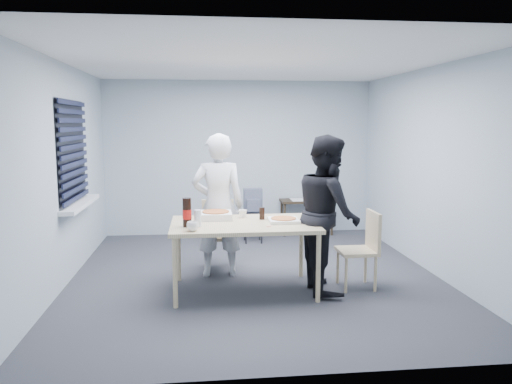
{
  "coord_description": "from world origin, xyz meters",
  "views": [
    {
      "loc": [
        -0.66,
        -5.98,
        1.89
      ],
      "look_at": [
        0.02,
        0.1,
        1.04
      ],
      "focal_mm": 35.0,
      "sensor_mm": 36.0,
      "label": 1
    }
  ],
  "objects": [
    {
      "name": "mug_b",
      "position": [
        -0.17,
        -0.23,
        0.83
      ],
      "size": [
        0.1,
        0.1,
        0.09
      ],
      "primitive_type": "imported",
      "color": "white",
      "rests_on": "dining_table"
    },
    {
      "name": "stool",
      "position": [
        0.16,
        1.79,
        0.35
      ],
      "size": [
        0.33,
        0.33,
        0.46
      ],
      "color": "black",
      "rests_on": "ground"
    },
    {
      "name": "black_box",
      "position": [
        1.36,
        2.27,
        0.62
      ],
      "size": [
        0.15,
        0.12,
        0.05
      ],
      "primitive_type": "cube",
      "rotation": [
        0.0,
        0.0,
        0.26
      ],
      "color": "black",
      "rests_on": "side_table"
    },
    {
      "name": "mug_a",
      "position": [
        -0.75,
        -0.9,
        0.84
      ],
      "size": [
        0.17,
        0.17,
        0.1
      ],
      "primitive_type": "imported",
      "rotation": [
        0.0,
        0.0,
        0.52
      ],
      "color": "white",
      "rests_on": "dining_table"
    },
    {
      "name": "backpack",
      "position": [
        0.16,
        1.78,
        0.65
      ],
      "size": [
        0.29,
        0.21,
        0.41
      ],
      "rotation": [
        0.0,
        0.0,
        -0.1
      ],
      "color": "slate",
      "rests_on": "stool"
    },
    {
      "name": "chair_far",
      "position": [
        -0.44,
        0.45,
        0.51
      ],
      "size": [
        0.42,
        0.42,
        0.89
      ],
      "color": "beige",
      "rests_on": "ground"
    },
    {
      "name": "papers",
      "position": [
        0.99,
        2.26,
        0.6
      ],
      "size": [
        0.34,
        0.39,
        0.01
      ],
      "primitive_type": "cube",
      "rotation": [
        0.0,
        0.0,
        -0.35
      ],
      "color": "white",
      "rests_on": "side_table"
    },
    {
      "name": "cola_glass",
      "position": [
        0.04,
        -0.36,
        0.86
      ],
      "size": [
        0.08,
        0.08,
        0.14
      ],
      "primitive_type": "cylinder",
      "rotation": [
        0.0,
        0.0,
        -0.24
      ],
      "color": "black",
      "rests_on": "dining_table"
    },
    {
      "name": "chair_right",
      "position": [
        1.2,
        -0.56,
        0.51
      ],
      "size": [
        0.42,
        0.42,
        0.89
      ],
      "color": "beige",
      "rests_on": "ground"
    },
    {
      "name": "soda_bottle",
      "position": [
        -0.81,
        -0.67,
        0.94
      ],
      "size": [
        0.1,
        0.1,
        0.31
      ],
      "rotation": [
        0.0,
        0.0,
        0.15
      ],
      "color": "black",
      "rests_on": "dining_table"
    },
    {
      "name": "person_white",
      "position": [
        -0.45,
        0.1,
        0.89
      ],
      "size": [
        0.65,
        0.42,
        1.77
      ],
      "primitive_type": "imported",
      "rotation": [
        0.0,
        0.0,
        3.14
      ],
      "color": "silver",
      "rests_on": "ground"
    },
    {
      "name": "room",
      "position": [
        -2.2,
        0.4,
        1.44
      ],
      "size": [
        5.0,
        5.0,
        5.0
      ],
      "color": "#303035",
      "rests_on": "ground"
    },
    {
      "name": "pizza_box_a",
      "position": [
        -0.49,
        -0.26,
        0.83
      ],
      "size": [
        0.37,
        0.37,
        0.09
      ],
      "rotation": [
        0.0,
        0.0,
        -0.06
      ],
      "color": "white",
      "rests_on": "dining_table"
    },
    {
      "name": "dining_table",
      "position": [
        -0.19,
        -0.53,
        0.73
      ],
      "size": [
        1.62,
        1.03,
        0.79
      ],
      "color": "beige",
      "rests_on": "ground"
    },
    {
      "name": "person_black",
      "position": [
        0.76,
        -0.58,
        0.89
      ],
      "size": [
        0.47,
        0.86,
        1.77
      ],
      "primitive_type": "imported",
      "rotation": [
        0.0,
        0.0,
        1.57
      ],
      "color": "black",
      "rests_on": "ground"
    },
    {
      "name": "plastic_cups",
      "position": [
        -0.7,
        -0.69,
        0.88
      ],
      "size": [
        0.09,
        0.09,
        0.18
      ],
      "primitive_type": "cylinder",
      "rotation": [
        0.0,
        0.0,
        0.26
      ],
      "color": "silver",
      "rests_on": "dining_table"
    },
    {
      "name": "pizza_box_b",
      "position": [
        0.26,
        -0.53,
        0.81
      ],
      "size": [
        0.33,
        0.33,
        0.05
      ],
      "rotation": [
        0.0,
        0.0,
        0.21
      ],
      "color": "white",
      "rests_on": "dining_table"
    },
    {
      "name": "rubber_band",
      "position": [
        0.06,
        -0.78,
        0.79
      ],
      "size": [
        0.05,
        0.05,
        0.0
      ],
      "primitive_type": "torus",
      "rotation": [
        0.0,
        0.0,
        0.09
      ],
      "color": "red",
      "rests_on": "dining_table"
    },
    {
      "name": "side_table",
      "position": [
        1.14,
        2.28,
        0.52
      ],
      "size": [
        0.89,
        0.4,
        0.6
      ],
      "color": "#322719",
      "rests_on": "ground"
    }
  ]
}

